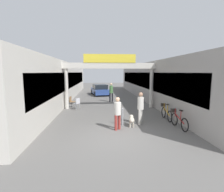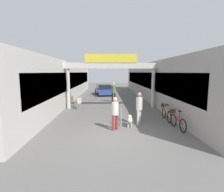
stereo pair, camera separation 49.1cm
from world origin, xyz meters
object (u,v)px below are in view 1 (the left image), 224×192
at_px(bicycle_red_nearest, 178,119).
at_px(bollard_post_metal, 122,117).
at_px(dog_on_leash, 132,120).
at_px(cafe_chair_wood_farther, 72,101).
at_px(parked_car_blue, 100,90).
at_px(pedestrian_companion, 118,111).
at_px(pedestrian_with_dog, 141,106).
at_px(bicycle_orange_second, 166,112).
at_px(pedestrian_carrying_crate, 111,91).
at_px(cafe_chair_aluminium_nearer, 77,103).

height_order(bicycle_red_nearest, bollard_post_metal, bicycle_red_nearest).
bearing_deg(bollard_post_metal, dog_on_leash, -19.10).
distance_m(cafe_chair_wood_farther, parked_car_blue, 8.18).
bearing_deg(pedestrian_companion, bicycle_red_nearest, 1.47).
relative_size(pedestrian_with_dog, dog_on_leash, 2.27).
relative_size(bicycle_red_nearest, bollard_post_metal, 1.79).
distance_m(pedestrian_companion, parked_car_blue, 13.65).
height_order(bicycle_orange_second, cafe_chair_wood_farther, bicycle_orange_second).
relative_size(pedestrian_carrying_crate, cafe_chair_wood_farther, 2.04).
distance_m(dog_on_leash, bollard_post_metal, 0.51).
distance_m(pedestrian_companion, bicycle_orange_second, 3.58).
xyz_separation_m(dog_on_leash, cafe_chair_aluminium_nearer, (-3.39, 4.39, 0.19)).
height_order(pedestrian_with_dog, cafe_chair_aluminium_nearer, pedestrian_with_dog).
bearing_deg(pedestrian_companion, bicycle_orange_second, 28.44).
height_order(pedestrian_companion, dog_on_leash, pedestrian_companion).
bearing_deg(pedestrian_carrying_crate, cafe_chair_wood_farther, -144.02).
bearing_deg(bicycle_orange_second, cafe_chair_wood_farther, 146.65).
xyz_separation_m(pedestrian_carrying_crate, bicycle_orange_second, (2.85, -6.55, -0.62)).
height_order(bicycle_red_nearest, cafe_chair_wood_farther, bicycle_red_nearest).
height_order(pedestrian_with_dog, pedestrian_companion, pedestrian_with_dog).
distance_m(pedestrian_with_dog, pedestrian_carrying_crate, 7.45).
bearing_deg(pedestrian_companion, cafe_chair_aluminium_nearer, 117.58).
relative_size(pedestrian_companion, cafe_chair_wood_farther, 1.84).
distance_m(pedestrian_companion, bollard_post_metal, 0.91).
bearing_deg(cafe_chair_aluminium_nearer, bollard_post_metal, -55.39).
distance_m(bicycle_red_nearest, bicycle_orange_second, 1.61).
distance_m(pedestrian_carrying_crate, cafe_chair_wood_farther, 4.21).
xyz_separation_m(pedestrian_with_dog, pedestrian_carrying_crate, (-1.08, 7.37, 0.04)).
bearing_deg(bicycle_red_nearest, bollard_post_metal, 167.32).
relative_size(bicycle_red_nearest, bicycle_orange_second, 1.00).
height_order(pedestrian_companion, parked_car_blue, pedestrian_companion).
height_order(dog_on_leash, bollard_post_metal, bollard_post_metal).
distance_m(pedestrian_carrying_crate, cafe_chair_aluminium_nearer, 4.39).
height_order(bicycle_red_nearest, parked_car_blue, parked_car_blue).
bearing_deg(bicycle_orange_second, pedestrian_with_dog, -155.07).
height_order(pedestrian_with_dog, bicycle_orange_second, pedestrian_with_dog).
height_order(dog_on_leash, parked_car_blue, parked_car_blue).
bearing_deg(bicycle_red_nearest, parked_car_blue, 106.11).
distance_m(dog_on_leash, bicycle_orange_second, 2.58).
distance_m(dog_on_leash, cafe_chair_wood_farther, 6.54).
distance_m(bollard_post_metal, parked_car_blue, 12.96).
height_order(pedestrian_companion, pedestrian_carrying_crate, pedestrian_carrying_crate).
bearing_deg(dog_on_leash, parked_car_blue, 96.90).
height_order(pedestrian_with_dog, bicycle_red_nearest, pedestrian_with_dog).
height_order(dog_on_leash, cafe_chair_wood_farther, cafe_chair_wood_farther).
height_order(dog_on_leash, cafe_chair_aluminium_nearer, cafe_chair_aluminium_nearer).
relative_size(pedestrian_companion, bicycle_orange_second, 0.97).
height_order(cafe_chair_wood_farther, parked_car_blue, parked_car_blue).
distance_m(bicycle_red_nearest, parked_car_blue, 14.10).
height_order(pedestrian_with_dog, pedestrian_carrying_crate, pedestrian_carrying_crate).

